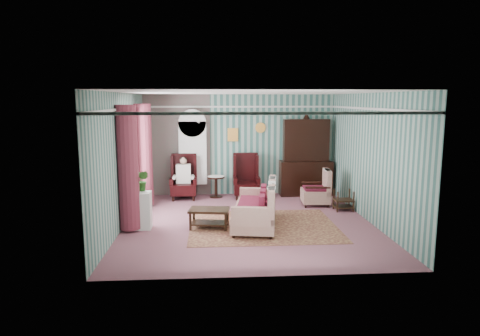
{
  "coord_description": "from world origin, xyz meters",
  "views": [
    {
      "loc": [
        -0.81,
        -9.33,
        2.75
      ],
      "look_at": [
        -0.15,
        0.6,
        1.16
      ],
      "focal_mm": 32.0,
      "sensor_mm": 36.0,
      "label": 1
    }
  ],
  "objects": [
    {
      "name": "seated_woman",
      "position": [
        -1.6,
        2.45,
        0.59
      ],
      "size": [
        0.44,
        0.4,
        1.18
      ],
      "primitive_type": null,
      "color": "silver",
      "rests_on": "floor"
    },
    {
      "name": "potted_plant_c",
      "position": [
        -2.45,
        -0.2,
        1.02
      ],
      "size": [
        0.27,
        0.27,
        0.43
      ],
      "primitive_type": "imported",
      "rotation": [
        0.0,
        0.0,
        0.13
      ],
      "color": "#174B19",
      "rests_on": "plant_stand"
    },
    {
      "name": "room_shell",
      "position": [
        -0.62,
        0.18,
        2.01
      ],
      "size": [
        5.53,
        6.02,
        2.91
      ],
      "color": "#38665D",
      "rests_on": "ground"
    },
    {
      "name": "potted_plant_b",
      "position": [
        -2.3,
        -0.17,
        1.02
      ],
      "size": [
        0.29,
        0.25,
        0.45
      ],
      "primitive_type": "imported",
      "rotation": [
        0.0,
        0.0,
        -0.25
      ],
      "color": "#26541A",
      "rests_on": "plant_stand"
    },
    {
      "name": "floor",
      "position": [
        0.0,
        0.0,
        0.0
      ],
      "size": [
        6.0,
        6.0,
        0.0
      ],
      "primitive_type": "plane",
      "color": "#874E5C",
      "rests_on": "ground"
    },
    {
      "name": "plant_stand",
      "position": [
        -2.4,
        -0.3,
        0.4
      ],
      "size": [
        0.55,
        0.35,
        0.8
      ],
      "primitive_type": "cube",
      "color": "white",
      "rests_on": "floor"
    },
    {
      "name": "dresser_hutch",
      "position": [
        1.9,
        2.72,
        1.18
      ],
      "size": [
        1.5,
        0.56,
        2.36
      ],
      "primitive_type": "cube",
      "color": "black",
      "rests_on": "floor"
    },
    {
      "name": "potted_plant_a",
      "position": [
        -2.44,
        -0.44,
        1.0
      ],
      "size": [
        0.45,
        0.42,
        0.4
      ],
      "primitive_type": "imported",
      "rotation": [
        0.0,
        0.0,
        0.35
      ],
      "color": "#2C5A1C",
      "rests_on": "plant_stand"
    },
    {
      "name": "floral_armchair",
      "position": [
        1.9,
        1.5,
        0.49
      ],
      "size": [
        0.83,
        0.84,
        0.98
      ],
      "primitive_type": "cube",
      "rotation": [
        0.0,
        0.0,
        1.5
      ],
      "color": "beige",
      "rests_on": "floor"
    },
    {
      "name": "rug",
      "position": [
        0.3,
        -0.3,
        0.01
      ],
      "size": [
        3.2,
        2.6,
        0.01
      ],
      "primitive_type": "cube",
      "color": "#511F1B",
      "rests_on": "floor"
    },
    {
      "name": "nest_table",
      "position": [
        2.47,
        0.9,
        0.27
      ],
      "size": [
        0.45,
        0.38,
        0.54
      ],
      "primitive_type": "cube",
      "color": "black",
      "rests_on": "floor"
    },
    {
      "name": "coffee_table",
      "position": [
        -0.88,
        -0.37,
        0.21
      ],
      "size": [
        0.92,
        0.64,
        0.43
      ],
      "primitive_type": "cube",
      "rotation": [
        0.0,
        0.0,
        -0.14
      ],
      "color": "black",
      "rests_on": "floor"
    },
    {
      "name": "round_side_table",
      "position": [
        -0.7,
        2.6,
        0.3
      ],
      "size": [
        0.5,
        0.5,
        0.6
      ],
      "primitive_type": "cylinder",
      "color": "black",
      "rests_on": "floor"
    },
    {
      "name": "wingback_right",
      "position": [
        0.15,
        2.45,
        0.62
      ],
      "size": [
        0.76,
        0.8,
        1.25
      ],
      "primitive_type": "cube",
      "color": "black",
      "rests_on": "floor"
    },
    {
      "name": "wingback_left",
      "position": [
        -1.6,
        2.45,
        0.62
      ],
      "size": [
        0.76,
        0.8,
        1.25
      ],
      "primitive_type": "cube",
      "color": "black",
      "rests_on": "floor"
    },
    {
      "name": "bookcase",
      "position": [
        -1.35,
        2.84,
        1.12
      ],
      "size": [
        0.8,
        0.28,
        2.24
      ],
      "primitive_type": "cube",
      "color": "silver",
      "rests_on": "floor"
    },
    {
      "name": "sofa",
      "position": [
        0.11,
        -0.29,
        0.57
      ],
      "size": [
        1.24,
        2.11,
        1.13
      ],
      "primitive_type": "cube",
      "rotation": [
        0.0,
        0.0,
        1.41
      ],
      "color": "beige",
      "rests_on": "floor"
    }
  ]
}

